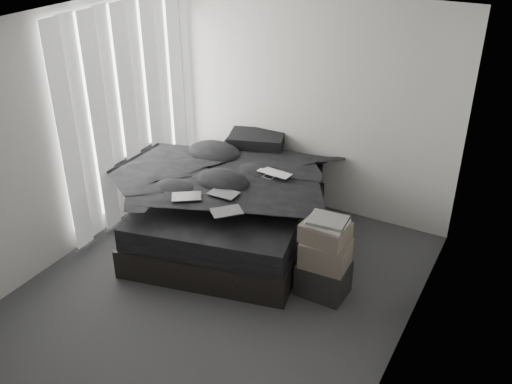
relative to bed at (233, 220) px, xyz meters
The scene contains 25 objects.
floor 1.11m from the bed, 67.61° to the right, with size 3.60×4.20×0.01m, color #343336.
ceiling 2.68m from the bed, 67.61° to the right, with size 3.60×4.20×0.01m, color white.
wall_back 1.62m from the bed, 68.74° to the left, with size 3.60×0.01×2.60m, color silver.
wall_front 3.35m from the bed, 82.33° to the right, with size 3.60×0.01×2.60m, color silver.
wall_left 2.06m from the bed, 143.53° to the right, with size 0.01×4.20×2.60m, color silver.
wall_right 2.70m from the bed, 24.67° to the right, with size 0.01×4.20×2.60m, color silver.
window_left 1.81m from the bed, behind, with size 0.02×2.00×2.30m, color white.
curtain_left 1.73m from the bed, behind, with size 0.06×2.12×2.48m, color white.
bed is the anchor object (origin of this frame).
mattress 0.29m from the bed, ahead, with size 1.72×2.30×0.25m, color black.
duvet 0.55m from the bed, 77.44° to the right, with size 1.75×2.02×0.28m, color black.
pillow_lower 1.05m from the bed, 106.13° to the left, with size 0.71×0.48×0.16m, color black.
pillow_upper 1.11m from the bed, 101.09° to the left, with size 0.67×0.46×0.15m, color black.
laptop 0.83m from the bed, 20.05° to the left, with size 0.38×0.24×0.03m, color silver.
comic_a 0.98m from the bed, 101.89° to the right, with size 0.30×0.20×0.01m, color black.
comic_b 0.84m from the bed, 70.32° to the right, with size 0.30×0.20×0.01m, color black.
comic_c 1.09m from the bed, 63.02° to the right, with size 0.30×0.20×0.01m, color black.
side_stand 1.02m from the bed, behind, with size 0.32×0.32×0.60m, color black.
papers 1.09m from the bed, behind, with size 0.23×0.17×0.01m, color white.
floor_books 0.72m from the bed, behind, with size 0.14×0.20×0.14m, color black.
box_lower 1.45m from the bed, 21.64° to the right, with size 0.47×0.37×0.35m, color black.
box_mid 1.50m from the bed, 21.88° to the right, with size 0.44×0.35×0.27m, color #594F46.
box_upper 1.54m from the bed, 21.78° to the right, with size 0.42×0.34×0.18m, color #594F46.
art_book_white 1.59m from the bed, 21.64° to the right, with size 0.36×0.29×0.04m, color silver.
art_book_snake 1.62m from the bed, 21.88° to the right, with size 0.35×0.28×0.03m, color silver.
Camera 1 is at (2.53, -3.81, 3.59)m, focal length 40.00 mm.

